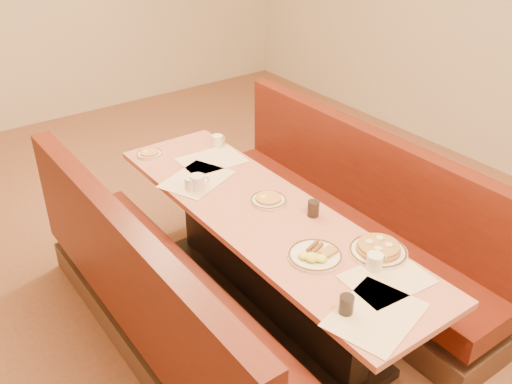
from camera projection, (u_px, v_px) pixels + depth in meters
ground at (264, 307)px, 3.80m from camera, size 8.00×8.00×0.00m
room_envelope at (266, 11)px, 2.83m from camera, size 6.04×8.04×2.82m
diner_table at (264, 262)px, 3.61m from camera, size 0.70×2.50×0.75m
booth_left at (161, 310)px, 3.24m from camera, size 0.55×2.50×1.05m
booth_right at (348, 226)px, 3.99m from camera, size 0.55×2.50×1.05m
placemat_near_left at (376, 315)px, 2.64m from camera, size 0.53×0.45×0.00m
placemat_near_right at (387, 279)px, 2.87m from camera, size 0.44×0.34×0.00m
placemat_far_left at (197, 179)px, 3.77m from camera, size 0.54×0.49×0.00m
placemat_far_right at (212, 160)px, 4.01m from camera, size 0.45×0.35×0.00m
pancake_plate at (378, 250)px, 3.05m from camera, size 0.32×0.32×0.07m
eggs_plate at (315, 255)px, 3.02m from camera, size 0.29×0.29×0.06m
extra_plate_mid at (268, 200)px, 3.52m from camera, size 0.23×0.23×0.05m
extra_plate_far at (149, 154)px, 4.08m from camera, size 0.19×0.19×0.04m
coffee_mug_a at (375, 262)px, 2.92m from camera, size 0.12×0.09×0.09m
coffee_mug_b at (198, 182)px, 3.63m from camera, size 0.13×0.09×0.10m
coffee_mug_c at (218, 141)px, 4.19m from camera, size 0.11×0.08×0.09m
coffee_mug_d at (191, 183)px, 3.63m from camera, size 0.12×0.08×0.09m
soda_tumbler_near at (346, 305)px, 2.63m from camera, size 0.07×0.07×0.10m
soda_tumbler_mid at (313, 209)px, 3.36m from camera, size 0.07×0.07×0.10m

